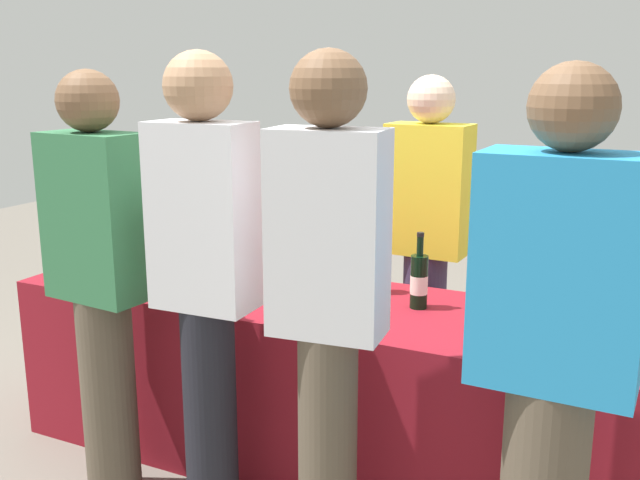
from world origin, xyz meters
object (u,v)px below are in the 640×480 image
Objects in this scene: wine_bottle_1 at (190,249)px; wine_bottle_5 at (371,264)px; wine_bottle_6 at (419,281)px; guest_0 at (100,275)px; wine_bottle_4 at (325,260)px; wine_glass_1 at (496,303)px; wine_bottle_0 at (145,239)px; wine_bottle_2 at (243,256)px; server_pouring at (426,236)px; guest_3 at (553,357)px; wine_glass_2 at (531,318)px; wine_bottle_3 at (286,261)px; guest_1 at (205,276)px; guest_2 at (328,300)px; menu_board at (612,328)px; wine_glass_0 at (362,290)px.

wine_bottle_5 is at bearing 4.07° from wine_bottle_1.
guest_0 is at bearing -148.03° from wine_bottle_6.
wine_bottle_1 is at bearing -174.97° from wine_bottle_4.
wine_bottle_6 is 2.04× the size of wine_glass_1.
wine_bottle_0 reaches higher than wine_bottle_2.
server_pouring is 1.50m from guest_3.
wine_bottle_2 is at bearing 176.68° from wine_bottle_6.
wine_bottle_0 is 1.89m from wine_glass_2.
guest_3 is (2.02, -0.79, 0.05)m from wine_bottle_0.
wine_bottle_0 is 0.81m from wine_bottle_3.
wine_bottle_1 is 1.96× the size of wine_glass_1.
guest_0 is (-1.50, -0.46, 0.09)m from wine_glass_2.
wine_bottle_2 is 0.38m from wine_bottle_4.
wine_glass_1 is at bearing -22.29° from wine_bottle_6.
server_pouring is 1.50m from guest_0.
wine_bottle_6 is 0.18× the size of guest_1.
wine_bottle_5 is 0.20× the size of guest_2.
wine_bottle_4 is at bearing 109.99° from guest_2.
wine_glass_1 is 0.09× the size of guest_1.
wine_bottle_5 reaches higher than wine_glass_1.
guest_2 is (1.34, -0.76, 0.11)m from wine_bottle_0.
wine_bottle_4 is at bearing -138.37° from menu_board.
menu_board is (0.66, 1.02, -0.43)m from wine_bottle_6.
wine_bottle_2 is 0.72m from guest_0.
guest_0 is at bearing -127.54° from wine_bottle_4.
server_pouring is (0.30, 0.47, 0.04)m from wine_bottle_4.
wine_bottle_6 is (0.84, -0.05, 0.00)m from wine_bottle_2.
wine_bottle_5 is 0.27m from wine_bottle_6.
wine_bottle_1 reaches higher than menu_board.
menu_board is at bearing 60.65° from guest_2.
server_pouring is 0.97× the size of guest_3.
wine_bottle_1 is (0.29, -0.03, -0.01)m from wine_bottle_0.
wine_glass_0 is at bearing -121.88° from menu_board.
wine_glass_1 is 1.46m from guest_0.
wine_glass_2 is at bearing -97.01° from menu_board.
wine_bottle_5 is 0.63m from wine_glass_1.
wine_bottle_0 is 0.95m from wine_bottle_4.
wine_bottle_6 is at bearing 49.84° from wine_glass_0.
wine_bottle_4 is 0.20× the size of server_pouring.
wine_bottle_3 is 0.20× the size of server_pouring.
guest_1 is 1.00× the size of guest_2.
guest_3 reaches higher than guest_0.
guest_1 is (-1.02, -0.46, 0.14)m from wine_glass_2.
guest_3 is at bearing -6.07° from guest_1.
guest_3 is (0.77, -0.53, 0.07)m from wine_glass_0.
wine_bottle_2 is 1.64m from guest_3.
guest_1 is at bearing -155.84° from wine_glass_2.
guest_1 reaches higher than wine_bottle_3.
wine_bottle_3 is 0.38× the size of menu_board.
menu_board is (1.12, 0.91, -0.43)m from wine_bottle_4.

